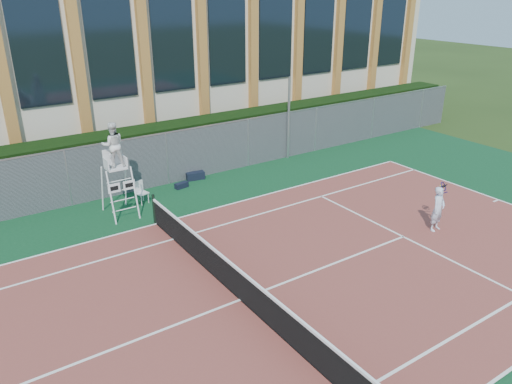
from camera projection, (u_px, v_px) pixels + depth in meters
ground at (240, 301)px, 13.26m from camera, size 120.00×120.00×0.00m
apron at (221, 283)px, 14.02m from camera, size 36.00×20.00×0.01m
tennis_court at (240, 300)px, 13.25m from camera, size 23.77×10.97×0.02m
tennis_net at (240, 284)px, 13.05m from camera, size 0.10×11.30×1.10m
fence at (120, 168)px, 19.56m from camera, size 40.00×0.06×2.20m
hedge at (110, 160)px, 20.48m from camera, size 40.00×1.40×2.20m
building at (51, 61)px, 25.39m from camera, size 45.00×10.60×8.22m
steel_pole at (289, 119)px, 23.40m from camera, size 0.12×0.12×3.88m
umpire_chair at (113, 148)px, 17.29m from camera, size 0.97×1.49×3.48m
plastic_chair at (140, 190)px, 19.00m from camera, size 0.49×0.49×0.87m
sports_bag_near at (195, 176)px, 21.40m from camera, size 0.82×0.44×0.33m
sports_bag_far at (181, 185)px, 20.54m from camera, size 0.59×0.34×0.22m
tennis_player at (438, 209)px, 16.73m from camera, size 0.91×0.65×1.59m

